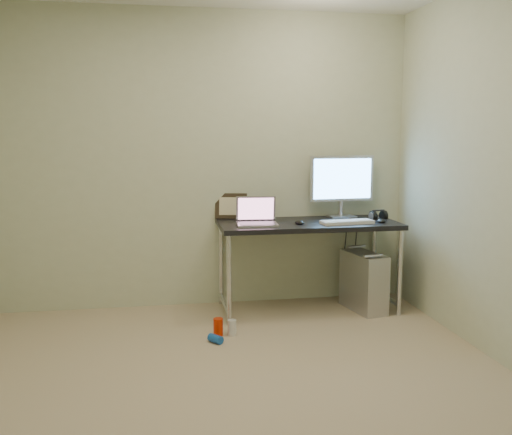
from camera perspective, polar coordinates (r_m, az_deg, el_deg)
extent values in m
plane|color=tan|center=(3.46, -2.20, -16.84)|extent=(3.50, 3.50, 0.00)
cube|color=beige|center=(4.88, -5.05, 5.69)|extent=(3.50, 0.02, 2.50)
cube|color=black|center=(4.75, 5.22, -0.68)|extent=(1.48, 0.65, 0.04)
cylinder|color=silver|center=(4.42, -2.72, -6.30)|extent=(0.04, 0.04, 0.71)
cylinder|color=silver|center=(4.97, -3.54, -4.67)|extent=(0.04, 0.04, 0.71)
cylinder|color=silver|center=(4.80, 14.20, -5.39)|extent=(0.04, 0.04, 0.71)
cylinder|color=silver|center=(5.31, 11.71, -4.00)|extent=(0.04, 0.04, 0.71)
cylinder|color=silver|center=(4.77, -3.13, -8.65)|extent=(0.04, 0.57, 0.04)
cylinder|color=silver|center=(5.12, 12.79, -7.66)|extent=(0.04, 0.57, 0.04)
cube|color=#B1B0B5|center=(4.90, 10.71, -6.32)|extent=(0.29, 0.50, 0.49)
cylinder|color=silver|center=(4.67, 11.64, -3.77)|extent=(0.18, 0.06, 0.02)
cylinder|color=silver|center=(5.02, 10.01, -2.87)|extent=(0.18, 0.06, 0.02)
cylinder|color=black|center=(5.19, 8.81, -3.69)|extent=(0.01, 0.16, 0.69)
cylinder|color=black|center=(5.20, 9.81, -3.90)|extent=(0.02, 0.11, 0.71)
cylinder|color=red|center=(4.28, -3.80, -10.86)|extent=(0.07, 0.07, 0.13)
cylinder|color=silver|center=(4.28, -2.41, -10.95)|extent=(0.07, 0.07, 0.12)
cylinder|color=blue|center=(4.15, -4.07, -12.01)|extent=(0.11, 0.12, 0.06)
cube|color=silver|center=(4.54, 0.14, -0.70)|extent=(0.34, 0.25, 0.02)
cube|color=slate|center=(4.54, 0.14, -0.58)|extent=(0.30, 0.21, 0.00)
cube|color=#96969D|center=(4.65, -0.02, 0.89)|extent=(0.32, 0.07, 0.21)
cube|color=#794B60|center=(4.64, 0.00, 0.88)|extent=(0.29, 0.06, 0.18)
cube|color=silver|center=(5.04, 8.54, 0.11)|extent=(0.24, 0.18, 0.02)
cylinder|color=silver|center=(5.05, 8.48, 0.94)|extent=(0.04, 0.04, 0.13)
cube|color=silver|center=(5.02, 8.58, 3.88)|extent=(0.57, 0.07, 0.40)
cube|color=#5698DE|center=(5.00, 8.66, 3.86)|extent=(0.52, 0.04, 0.34)
cube|color=silver|center=(4.70, 9.11, -0.45)|extent=(0.44, 0.19, 0.03)
ellipsoid|color=black|center=(4.81, 12.42, -0.26)|extent=(0.09, 0.12, 0.04)
ellipsoid|color=black|center=(4.64, 4.36, -0.40)|extent=(0.08, 0.12, 0.04)
cylinder|color=black|center=(5.00, 11.57, 0.15)|extent=(0.05, 0.09, 0.09)
cylinder|color=black|center=(5.04, 12.69, 0.17)|extent=(0.05, 0.09, 0.09)
cube|color=black|center=(5.01, 12.15, 0.70)|extent=(0.12, 0.04, 0.01)
cube|color=black|center=(4.91, -2.51, 1.16)|extent=(0.28, 0.14, 0.22)
cylinder|color=silver|center=(4.95, 0.22, 0.43)|extent=(0.01, 0.01, 0.08)
cylinder|color=silver|center=(4.94, 0.22, 1.02)|extent=(0.04, 0.03, 0.04)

